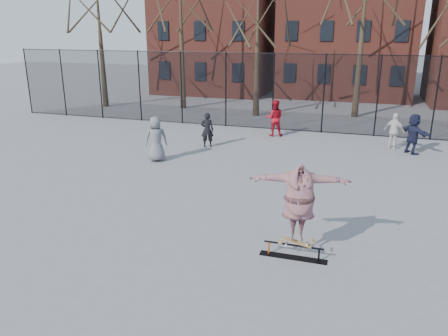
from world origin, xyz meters
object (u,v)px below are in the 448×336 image
(skateboard, at_px, (297,243))
(bystander_navy, at_px, (413,134))
(skate_rail, at_px, (293,252))
(bystander_grey, at_px, (156,139))
(bystander_white, at_px, (394,131))
(bystander_red, at_px, (275,118))
(skater, at_px, (299,205))
(bystander_black, at_px, (207,130))

(skateboard, xyz_separation_m, bystander_navy, (3.38, 10.56, 0.47))
(skate_rail, xyz_separation_m, bystander_grey, (-6.57, 6.24, 0.78))
(skateboard, distance_m, bystander_white, 11.49)
(bystander_red, relative_size, bystander_navy, 1.04)
(skater, bearing_deg, bystander_navy, 59.79)
(bystander_white, bearing_deg, bystander_navy, 170.54)
(skater, bearing_deg, bystander_white, 64.15)
(bystander_black, xyz_separation_m, bystander_white, (8.08, 2.20, 0.02))
(skater, distance_m, bystander_navy, 11.10)
(skateboard, bearing_deg, bystander_white, 76.59)
(skateboard, distance_m, bystander_navy, 11.10)
(bystander_black, xyz_separation_m, bystander_red, (2.49, 3.04, 0.12))
(bystander_grey, bearing_deg, bystander_black, -143.64)
(skater, relative_size, bystander_black, 1.44)
(skateboard, distance_m, bystander_black, 10.48)
(bystander_black, relative_size, bystander_white, 0.97)
(skateboard, relative_size, bystander_navy, 0.43)
(skateboard, height_order, bystander_red, bystander_red)
(skateboard, bearing_deg, bystander_red, 103.69)
(bystander_navy, bearing_deg, bystander_grey, 74.91)
(skate_rail, relative_size, skateboard, 2.12)
(skate_rail, height_order, bystander_red, bystander_red)
(bystander_grey, xyz_separation_m, bystander_black, (1.22, 2.72, -0.13))
(bystander_grey, bearing_deg, bystander_navy, 173.81)
(skate_rail, distance_m, skateboard, 0.27)
(skate_rail, distance_m, bystander_white, 11.51)
(skater, bearing_deg, skateboard, 14.13)
(skateboard, bearing_deg, skate_rail, -180.00)
(skate_rail, bearing_deg, bystander_black, 120.81)
(skater, height_order, bystander_white, skater)
(skater, distance_m, bystander_grey, 9.12)
(bystander_navy, bearing_deg, bystander_white, 11.63)
(bystander_black, bearing_deg, bystander_navy, 173.38)
(skate_rail, bearing_deg, bystander_white, 76.26)
(skater, xyz_separation_m, bystander_grey, (-6.63, 6.24, -0.45))
(bystander_navy, bearing_deg, skateboard, 123.82)
(skater, xyz_separation_m, bystander_navy, (3.38, 10.56, -0.50))
(bystander_red, bearing_deg, skateboard, 91.70)
(skate_rail, xyz_separation_m, bystander_navy, (3.45, 10.56, 0.73))
(bystander_navy, bearing_deg, skate_rail, 123.49)
(skate_rail, relative_size, bystander_navy, 0.92)
(skate_rail, distance_m, bystander_red, 12.37)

